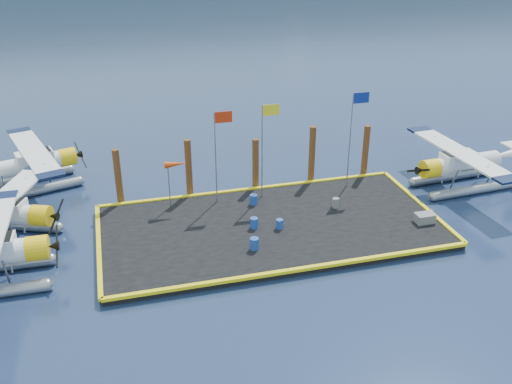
% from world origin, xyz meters
% --- Properties ---
extents(ground, '(4000.00, 4000.00, 0.00)m').
position_xyz_m(ground, '(0.00, 0.00, 0.00)').
color(ground, '#19294D').
rests_on(ground, ground).
extents(dock, '(20.00, 10.00, 0.40)m').
position_xyz_m(dock, '(0.00, 0.00, 0.20)').
color(dock, black).
rests_on(dock, ground).
extents(dock_bumpers, '(20.25, 10.25, 0.18)m').
position_xyz_m(dock_bumpers, '(0.00, 0.00, 0.49)').
color(dock_bumpers, yellow).
rests_on(dock_bumpers, dock).
extents(seaplane_b, '(9.26, 9.81, 3.55)m').
position_xyz_m(seaplane_b, '(-15.31, 2.99, 1.54)').
color(seaplane_b, gray).
rests_on(seaplane_b, ground).
extents(seaplane_c, '(9.55, 10.24, 3.65)m').
position_xyz_m(seaplane_c, '(-14.24, 9.85, 1.59)').
color(seaplane_c, gray).
rests_on(seaplane_c, ground).
extents(seaplane_d, '(9.40, 10.36, 3.68)m').
position_xyz_m(seaplane_d, '(14.30, 2.33, 1.60)').
color(seaplane_d, gray).
rests_on(seaplane_d, ground).
extents(drum_0, '(0.46, 0.46, 0.65)m').
position_xyz_m(drum_0, '(-1.08, -0.14, 0.72)').
color(drum_0, '#1B3F99').
rests_on(drum_0, dock).
extents(drum_1, '(0.42, 0.42, 0.59)m').
position_xyz_m(drum_1, '(0.36, -0.61, 0.70)').
color(drum_1, '#1B3F99').
rests_on(drum_1, dock).
extents(drum_2, '(0.44, 0.44, 0.62)m').
position_xyz_m(drum_2, '(4.57, 1.05, 0.71)').
color(drum_2, slate).
rests_on(drum_2, dock).
extents(drum_3, '(0.49, 0.49, 0.69)m').
position_xyz_m(drum_3, '(-1.67, -2.44, 0.74)').
color(drum_3, '#1B3F99').
rests_on(drum_3, dock).
extents(drum_5, '(0.47, 0.47, 0.66)m').
position_xyz_m(drum_5, '(-0.33, 2.81, 0.73)').
color(drum_5, '#1B3F99').
rests_on(drum_5, dock).
extents(crate, '(1.12, 0.75, 0.56)m').
position_xyz_m(crate, '(9.00, -2.13, 0.68)').
color(crate, slate).
rests_on(crate, dock).
extents(flagpole_red, '(1.14, 0.08, 6.00)m').
position_xyz_m(flagpole_red, '(-2.29, 3.80, 4.40)').
color(flagpole_red, gray).
rests_on(flagpole_red, dock).
extents(flagpole_yellow, '(1.14, 0.08, 6.20)m').
position_xyz_m(flagpole_yellow, '(0.70, 3.80, 4.51)').
color(flagpole_yellow, gray).
rests_on(flagpole_yellow, dock).
extents(flagpole_blue, '(1.14, 0.08, 6.50)m').
position_xyz_m(flagpole_blue, '(6.70, 3.80, 4.69)').
color(flagpole_blue, gray).
rests_on(flagpole_blue, dock).
extents(windsock, '(1.40, 0.44, 3.12)m').
position_xyz_m(windsock, '(-5.03, 3.80, 3.23)').
color(windsock, gray).
rests_on(windsock, dock).
extents(piling_0, '(0.44, 0.44, 4.00)m').
position_xyz_m(piling_0, '(-8.50, 5.40, 2.00)').
color(piling_0, '#462914').
rests_on(piling_0, ground).
extents(piling_1, '(0.44, 0.44, 4.20)m').
position_xyz_m(piling_1, '(-4.00, 5.40, 2.10)').
color(piling_1, '#462914').
rests_on(piling_1, ground).
extents(piling_2, '(0.44, 0.44, 3.80)m').
position_xyz_m(piling_2, '(0.50, 5.40, 1.90)').
color(piling_2, '#462914').
rests_on(piling_2, ground).
extents(piling_3, '(0.44, 0.44, 4.30)m').
position_xyz_m(piling_3, '(4.50, 5.40, 2.15)').
color(piling_3, '#462914').
rests_on(piling_3, ground).
extents(piling_4, '(0.44, 0.44, 4.00)m').
position_xyz_m(piling_4, '(8.50, 5.40, 2.00)').
color(piling_4, '#462914').
rests_on(piling_4, ground).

